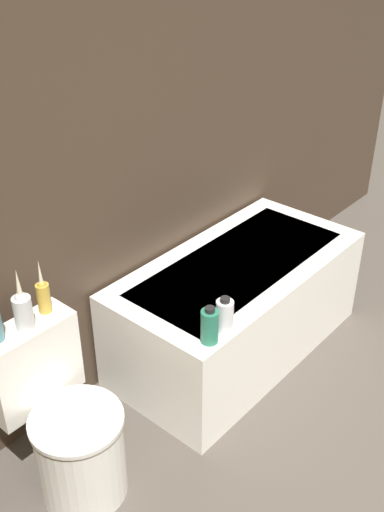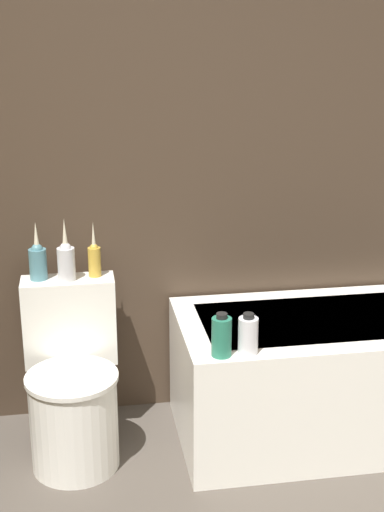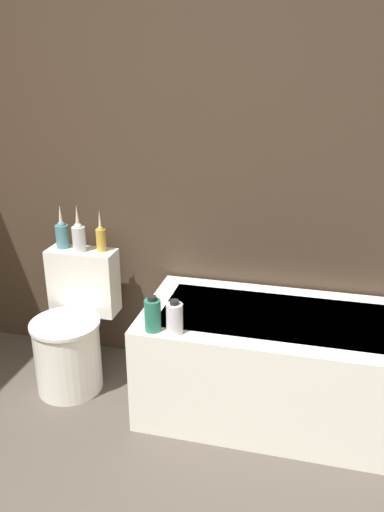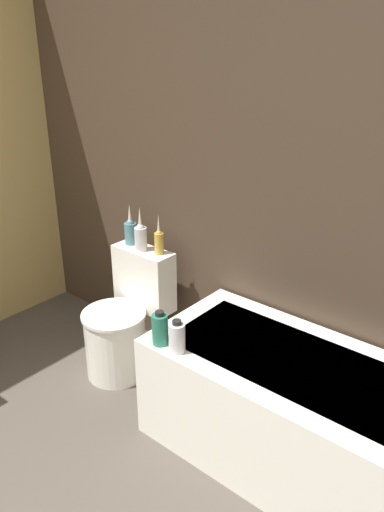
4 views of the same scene
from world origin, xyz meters
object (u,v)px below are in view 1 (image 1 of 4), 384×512
(bathtub, at_px, (237,306))
(shampoo_bottle_short, at_px, (225,315))
(shampoo_bottle_tall, at_px, (210,326))
(vase_silver, at_px, (23,309))
(vase_bronze, at_px, (43,295))
(toilet, at_px, (66,427))

(bathtub, relative_size, shampoo_bottle_short, 8.53)
(shampoo_bottle_tall, bearing_deg, vase_silver, 141.77)
(bathtub, distance_m, vase_bronze, 1.21)
(shampoo_bottle_short, bearing_deg, vase_silver, 146.47)
(toilet, xyz_separation_m, shampoo_bottle_tall, (0.59, -0.29, 0.33))
(toilet, xyz_separation_m, vase_bronze, (0.12, 0.20, 0.52))
(toilet, distance_m, vase_bronze, 0.57)
(vase_silver, relative_size, shampoo_bottle_tall, 1.54)
(bathtub, xyz_separation_m, vase_silver, (-1.19, 0.17, 0.56))
(toilet, bearing_deg, vase_bronze, 59.47)
(vase_silver, xyz_separation_m, shampoo_bottle_short, (0.69, -0.46, -0.20))
(vase_bronze, bearing_deg, shampoo_bottle_tall, -46.67)
(bathtub, distance_m, vase_silver, 1.32)
(vase_silver, relative_size, vase_bronze, 1.11)
(vase_bronze, bearing_deg, bathtub, -10.72)
(shampoo_bottle_short, bearing_deg, vase_bronze, 139.37)
(shampoo_bottle_tall, height_order, shampoo_bottle_short, shampoo_bottle_tall)
(bathtub, height_order, shampoo_bottle_tall, shampoo_bottle_tall)
(vase_bronze, xyz_separation_m, shampoo_bottle_short, (0.57, -0.49, -0.19))
(bathtub, bearing_deg, shampoo_bottle_tall, -154.12)
(vase_bronze, height_order, shampoo_bottle_tall, vase_bronze)
(toilet, height_order, vase_bronze, vase_bronze)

